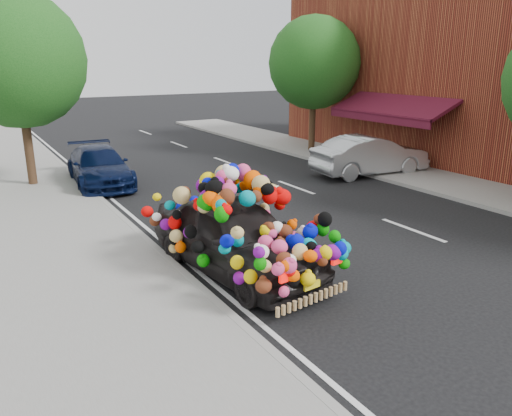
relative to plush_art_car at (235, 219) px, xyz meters
The scene contains 10 objects.
ground 1.71m from the plush_art_car, ahead, with size 100.00×100.00×0.00m, color black.
sidewalk 3.15m from the plush_art_car, behind, with size 4.00×60.00×0.12m, color gray.
kerb 1.44m from the plush_art_car, behind, with size 0.15×60.00×0.13m, color gray.
footpath_far 10.01m from the plush_art_car, 16.95° to the left, with size 3.00×40.00×0.12m, color gray.
lane_markings 5.04m from the plush_art_car, ahead, with size 6.00×50.00×0.01m, color silver, non-canonical shape.
tree_near_sidewalk 10.16m from the plush_art_car, 104.76° to the left, with size 4.20×4.20×6.13m.
tree_far_b 13.89m from the plush_art_car, 46.73° to the left, with size 4.00×4.00×5.90m.
plush_art_car is the anchor object (origin of this frame).
navy_sedan 8.64m from the plush_art_car, 93.17° to the left, with size 1.74×4.28×1.24m, color black.
silver_hatchback 9.76m from the plush_art_car, 31.39° to the left, with size 1.50×4.31×1.42m, color #A7A9AD.
Camera 1 is at (-5.70, -7.99, 4.05)m, focal length 35.00 mm.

